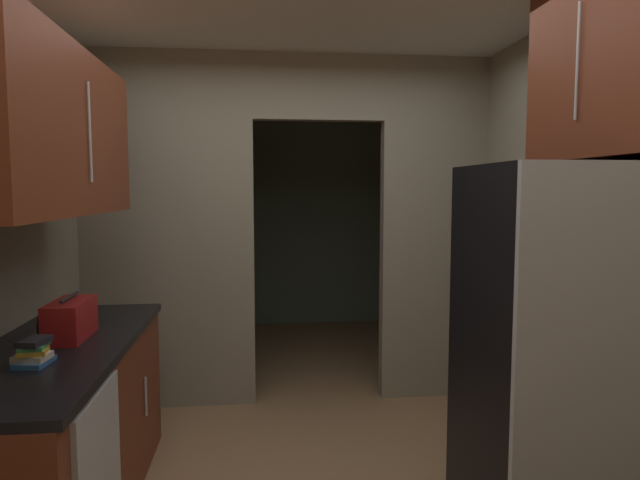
# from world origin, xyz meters

# --- Properties ---
(kitchen_partition) EXTENTS (3.00, 0.12, 2.59)m
(kitchen_partition) POSITION_xyz_m (-0.08, 1.65, 1.38)
(kitchen_partition) COLOR gray
(kitchen_partition) RESTS_ON ground
(adjoining_room_shell) EXTENTS (3.00, 2.55, 2.59)m
(adjoining_room_shell) POSITION_xyz_m (0.00, 3.37, 1.30)
(adjoining_room_shell) COLOR slate
(adjoining_room_shell) RESTS_ON ground
(refrigerator) EXTENTS (0.85, 0.72, 1.71)m
(refrigerator) POSITION_xyz_m (1.11, -0.27, 0.85)
(refrigerator) COLOR black
(refrigerator) RESTS_ON ground
(lower_cabinet_run) EXTENTS (0.65, 1.81, 0.88)m
(lower_cabinet_run) POSITION_xyz_m (-1.18, 0.19, 0.44)
(lower_cabinet_run) COLOR maroon
(lower_cabinet_run) RESTS_ON ground
(upper_cabinet_counterside) EXTENTS (0.36, 1.63, 0.76)m
(upper_cabinet_counterside) POSITION_xyz_m (-1.18, 0.19, 1.87)
(upper_cabinet_counterside) COLOR maroon
(upper_cabinet_fridgeside) EXTENTS (0.36, 0.93, 0.83)m
(upper_cabinet_fridgeside) POSITION_xyz_m (1.32, -0.17, 2.16)
(upper_cabinet_fridgeside) COLOR maroon
(boombox) EXTENTS (0.17, 0.35, 0.21)m
(boombox) POSITION_xyz_m (-1.15, 0.29, 0.97)
(boombox) COLOR maroon
(boombox) RESTS_ON lower_cabinet_run
(book_stack) EXTENTS (0.14, 0.17, 0.11)m
(book_stack) POSITION_xyz_m (-1.16, -0.12, 0.93)
(book_stack) COLOR #2D609E
(book_stack) RESTS_ON lower_cabinet_run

